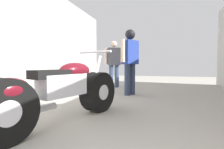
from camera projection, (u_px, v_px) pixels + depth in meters
ground_plane at (142, 102)px, 3.81m from camera, size 17.67×17.67×0.00m
garage_partition_left at (38, 39)px, 4.42m from camera, size 0.08×8.10×2.90m
motorcycle_maroon_cruiser at (60, 93)px, 2.36m from camera, size 1.00×2.21×1.05m
mechanic_in_blue at (114, 61)px, 6.22m from camera, size 0.66×0.37×1.65m
mechanic_with_helmet at (130, 56)px, 4.66m from camera, size 0.44×0.65×1.75m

